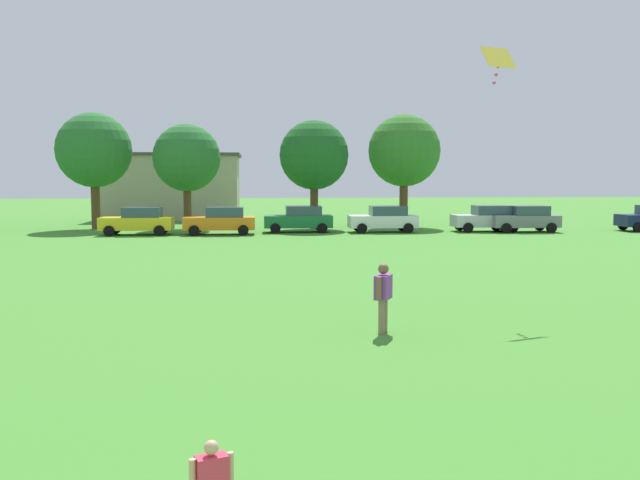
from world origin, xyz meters
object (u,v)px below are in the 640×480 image
(child_kite_flyer, at_px, (212,478))
(tree_right, at_px, (314,156))
(parked_car_yellow_0, at_px, (138,221))
(tree_far_right, at_px, (404,151))
(parked_car_orange_1, at_px, (221,221))
(parked_car_green_2, at_px, (299,219))
(adult_bystander, at_px, (383,292))
(parked_car_white_3, at_px, (384,219))
(tree_center, at_px, (187,158))
(parked_car_gray_5, at_px, (525,219))
(kite, at_px, (498,60))
(tree_left, at_px, (94,151))
(parked_car_silver_4, at_px, (487,218))

(child_kite_flyer, height_order, tree_right, tree_right)
(child_kite_flyer, relative_size, parked_car_yellow_0, 0.22)
(tree_far_right, bearing_deg, parked_car_orange_1, -156.13)
(child_kite_flyer, relative_size, parked_car_green_2, 0.22)
(adult_bystander, bearing_deg, parked_car_white_3, 16.63)
(parked_car_orange_1, height_order, tree_center, tree_center)
(parked_car_green_2, height_order, parked_car_gray_5, same)
(kite, distance_m, parked_car_orange_1, 25.31)
(kite, bearing_deg, tree_far_right, 82.86)
(kite, relative_size, parked_car_yellow_0, 0.24)
(kite, distance_m, parked_car_gray_5, 26.01)
(tree_right, xyz_separation_m, tree_far_right, (6.43, 0.93, 0.36))
(parked_car_orange_1, height_order, parked_car_green_2, same)
(parked_car_orange_1, bearing_deg, tree_left, -31.67)
(parked_car_gray_5, bearing_deg, kite, 65.98)
(child_kite_flyer, bearing_deg, parked_car_silver_4, 46.88)
(kite, bearing_deg, parked_car_white_3, 86.90)
(parked_car_green_2, relative_size, parked_car_silver_4, 1.00)
(tree_far_right, bearing_deg, parked_car_gray_5, -38.32)
(adult_bystander, xyz_separation_m, parked_car_white_3, (5.12, 27.37, -0.08))
(kite, distance_m, parked_car_green_2, 25.20)
(child_kite_flyer, xyz_separation_m, parked_car_gray_5, (17.40, 35.14, 0.29))
(parked_car_silver_4, bearing_deg, parked_car_green_2, -1.94)
(adult_bystander, bearing_deg, tree_center, 40.87)
(kite, distance_m, tree_center, 30.15)
(tree_far_right, bearing_deg, tree_right, -171.75)
(adult_bystander, relative_size, tree_left, 0.20)
(tree_right, bearing_deg, parked_car_gray_5, -18.46)
(parked_car_gray_5, relative_size, tree_left, 0.55)
(child_kite_flyer, height_order, tree_far_right, tree_far_right)
(tree_left, bearing_deg, parked_car_yellow_0, -54.29)
(parked_car_gray_5, bearing_deg, tree_far_right, -38.32)
(parked_car_orange_1, relative_size, parked_car_white_3, 1.00)
(tree_far_right, bearing_deg, parked_car_green_2, -150.60)
(parked_car_yellow_0, xyz_separation_m, parked_car_green_2, (9.87, 1.03, 0.00))
(child_kite_flyer, distance_m, parked_car_gray_5, 39.21)
(tree_right, bearing_deg, adult_bystander, -91.79)
(child_kite_flyer, bearing_deg, kite, 39.28)
(adult_bystander, height_order, parked_car_green_2, parked_car_green_2)
(adult_bystander, relative_size, parked_car_white_3, 0.37)
(parked_car_silver_4, bearing_deg, tree_center, -11.74)
(parked_car_white_3, relative_size, tree_right, 0.58)
(parked_car_yellow_0, xyz_separation_m, tree_right, (11.09, 4.41, 4.11))
(parked_car_silver_4, height_order, tree_right, tree_right)
(kite, bearing_deg, child_kite_flyer, -120.56)
(parked_car_silver_4, height_order, parked_car_gray_5, same)
(tree_left, bearing_deg, kite, -58.03)
(parked_car_white_3, relative_size, tree_center, 0.61)
(parked_car_orange_1, bearing_deg, parked_car_gray_5, -179.37)
(parked_car_silver_4, relative_size, tree_far_right, 0.55)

